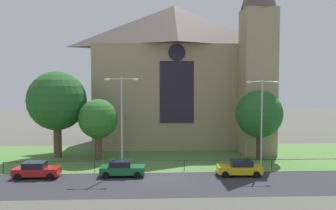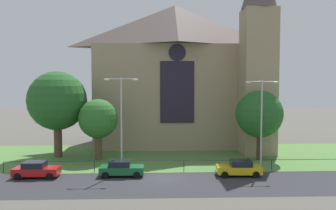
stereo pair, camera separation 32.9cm
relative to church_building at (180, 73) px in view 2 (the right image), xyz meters
The scene contains 13 objects.
ground 13.86m from the church_building, 109.44° to the right, with size 160.00×160.00×0.00m, color #56544C.
road_asphalt 23.38m from the church_building, 98.48° to the right, with size 120.00×8.00×0.01m, color #2D2D33.
grass_verge 15.20m from the church_building, 106.03° to the right, with size 120.00×20.00×0.01m, color #517F3D.
church_building is the anchor object (origin of this frame).
iron_railing 18.75m from the church_building, 92.72° to the right, with size 35.97×0.07×1.13m.
tree_right_near 14.84m from the church_building, 53.39° to the right, with size 5.42×5.42×8.05m.
tree_left_far 17.92m from the church_building, 150.80° to the right, with size 7.05×7.05×10.31m.
tree_left_near 15.48m from the church_building, 135.35° to the right, with size 4.56×4.56×7.04m.
streetlamp_near 18.34m from the church_building, 113.22° to the right, with size 3.37×0.26×9.51m.
streetlamp_far 18.38m from the church_building, 66.72° to the right, with size 3.37×0.26×9.24m.
parked_car_red 25.32m from the church_building, 129.53° to the right, with size 4.22×2.06×1.51m.
parked_car_green 21.43m from the church_building, 111.11° to the right, with size 4.22×2.06×1.51m.
parked_car_yellow 21.03m from the church_building, 76.41° to the right, with size 4.28×2.18×1.51m.
Camera 2 is at (-0.69, -33.67, 9.03)m, focal length 38.92 mm.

